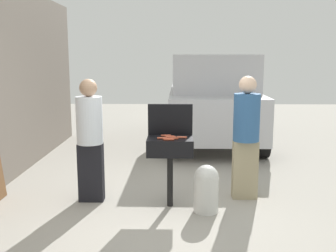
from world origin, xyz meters
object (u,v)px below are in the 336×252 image
Objects in this scene: hot_dog_5 at (169,136)px; parked_minivan at (212,98)px; hot_dog_4 at (168,139)px; person_left at (90,136)px; bbq_grill at (170,149)px; person_right at (246,133)px; hot_dog_1 at (173,138)px; hot_dog_2 at (166,136)px; hot_dog_7 at (182,137)px; hot_dog_0 at (162,138)px; propane_tank at (206,188)px; hot_dog_6 at (169,140)px; hot_dog_3 at (171,137)px.

hot_dog_5 is 4.20m from parked_minivan.
person_left is at bearing 163.14° from hot_dog_4.
person_right is at bearing 17.43° from bbq_grill.
hot_dog_1 is at bearing 39.68° from person_right.
hot_dog_2 reaches higher than bbq_grill.
hot_dog_2 is 4.16m from parked_minivan.
person_left is 4.44m from parked_minivan.
hot_dog_1 is at bearing -144.83° from hot_dog_7.
propane_tank is at bearing -12.17° from hot_dog_0.
propane_tank is (0.48, -0.03, -0.62)m from hot_dog_6.
bbq_grill is 0.20m from hot_dog_0.
hot_dog_0 reaches higher than propane_tank.
person_left is at bearing 170.28° from bbq_grill.
hot_dog_5 is 0.21m from hot_dog_6.
hot_dog_2 is (-0.10, 0.19, 0.00)m from hot_dog_1.
parked_minivan is at bearing 77.71° from hot_dog_3.
hot_dog_5 is (0.02, 0.18, 0.00)m from hot_dog_4.
hot_dog_0 is at bearing 172.87° from hot_dog_1.
person_left reaches higher than hot_dog_0.
hot_dog_2 is 0.07m from hot_dog_5.
hot_dog_2 is at bearing 28.65° from person_right.
hot_dog_2 is (0.04, 0.17, 0.00)m from hot_dog_0.
bbq_grill is 4.25m from parked_minivan.
person_left is at bearing 166.04° from propane_tank.
hot_dog_4 is at bearing -107.38° from hot_dog_3.
person_right reaches higher than hot_dog_0.
hot_dog_0 is at bearing -141.62° from bbq_grill.
hot_dog_6 is at bearing -90.80° from hot_dog_5.
hot_dog_6 is at bearing 176.03° from propane_tank.
hot_dog_0 is at bearing 77.15° from parked_minivan.
hot_dog_6 is 1.17m from person_right.
parked_minivan is at bearing 65.81° from person_left.
hot_dog_2 is at bearing -2.23° from person_left.
hot_dog_5 is (0.05, -0.06, 0.00)m from hot_dog_2.
hot_dog_1 is 0.76m from propane_tank.
hot_dog_0 is at bearing 134.34° from hot_dog_6.
hot_dog_3 is at bearing 107.80° from hot_dog_1.
hot_dog_7 is at bearing 37.96° from person_right.
propane_tank is 0.36× the size of person_right.
hot_dog_2 is at bearing 151.37° from hot_dog_7.
hot_dog_3 is at bearing -64.22° from hot_dog_5.
parked_minivan reaches higher than hot_dog_7.
bbq_grill reaches higher than propane_tank.
hot_dog_2 is at bearing 120.33° from bbq_grill.
person_left is (-1.13, 0.28, -0.03)m from hot_dog_1.
hot_dog_5 and hot_dog_6 have the same top height.
hot_dog_5 and hot_dog_7 have the same top height.
hot_dog_4 is 4.38m from parked_minivan.
person_left reaches higher than propane_tank.
hot_dog_0 is 1.00× the size of hot_dog_5.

